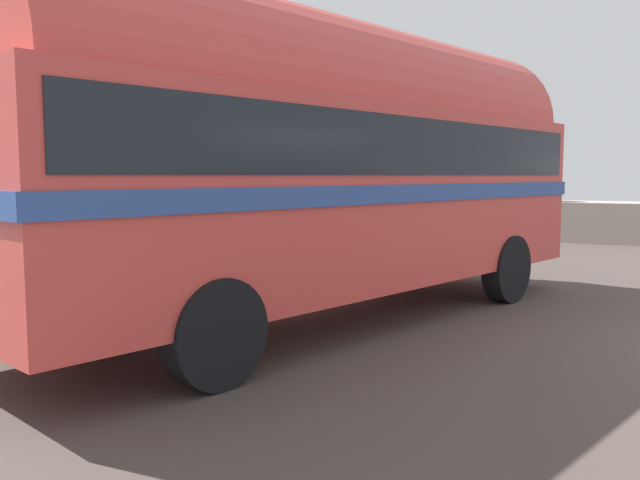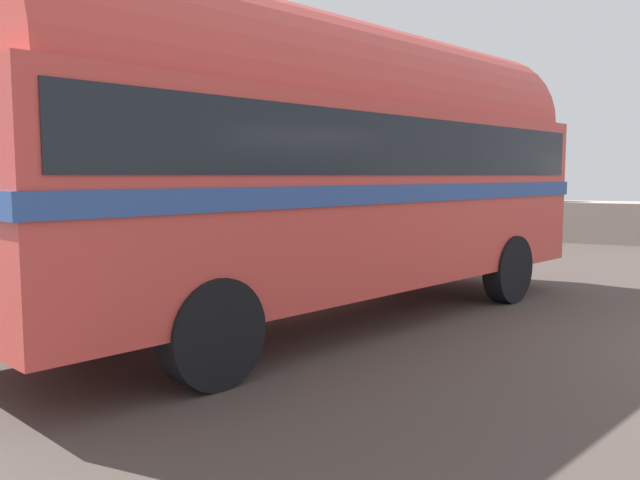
{
  "view_description": "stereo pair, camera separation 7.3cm",
  "coord_description": "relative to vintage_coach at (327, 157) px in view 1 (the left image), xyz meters",
  "views": [
    {
      "loc": [
        -2.07,
        -7.57,
        1.83
      ],
      "look_at": [
        -5.47,
        -0.45,
        1.04
      ],
      "focal_mm": 36.49,
      "sensor_mm": 36.0,
      "label": 1
    },
    {
      "loc": [
        -2.0,
        -7.54,
        1.83
      ],
      "look_at": [
        -5.47,
        -0.45,
        1.04
      ],
      "focal_mm": 36.49,
      "sensor_mm": 36.0,
      "label": 2
    }
  ],
  "objects": [
    {
      "name": "vintage_coach",
      "position": [
        0.0,
        0.0,
        0.0
      ],
      "size": [
        4.89,
        8.91,
        3.7
      ],
      "rotation": [
        0.0,
        0.0,
        -0.31
      ],
      "color": "black",
      "rests_on": "ground"
    }
  ]
}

